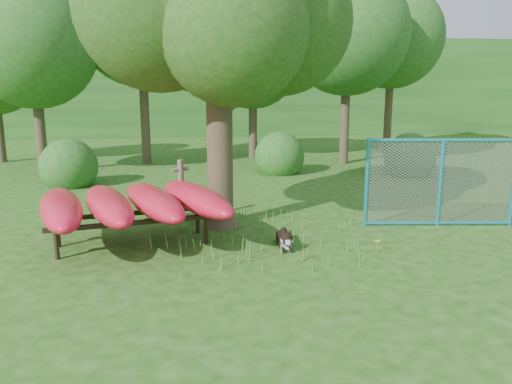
{
  "coord_description": "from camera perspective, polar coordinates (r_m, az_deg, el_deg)",
  "views": [
    {
      "loc": [
        -1.0,
        -8.67,
        3.14
      ],
      "look_at": [
        0.2,
        1.2,
        1.0
      ],
      "focal_mm": 35.0,
      "sensor_mm": 36.0,
      "label": 1
    }
  ],
  "objects": [
    {
      "name": "wooded_hillside",
      "position": [
        36.68,
        -5.49,
        11.87
      ],
      "size": [
        80.0,
        12.0,
        6.0
      ],
      "primitive_type": "cube",
      "color": "#20561C",
      "rests_on": "ground"
    },
    {
      "name": "bg_tree_d",
      "position": [
        20.66,
        10.46,
        17.35
      ],
      "size": [
        4.8,
        4.8,
        7.5
      ],
      "color": "#3B3020",
      "rests_on": "ground"
    },
    {
      "name": "oak_tree",
      "position": [
        11.17,
        -4.61,
        20.64
      ],
      "size": [
        5.88,
        5.18,
        7.19
      ],
      "rotation": [
        0.0,
        0.0,
        -0.18
      ],
      "color": "#3B3020",
      "rests_on": "ground"
    },
    {
      "name": "bg_tree_e",
      "position": [
        24.48,
        15.32,
        16.63
      ],
      "size": [
        4.6,
        4.6,
        7.55
      ],
      "color": "#3B3020",
      "rests_on": "ground"
    },
    {
      "name": "shrub_mid",
      "position": [
        18.2,
        2.66,
        2.19
      ],
      "size": [
        1.8,
        1.8,
        1.8
      ],
      "primitive_type": "sphere",
      "color": "#20561C",
      "rests_on": "ground"
    },
    {
      "name": "wildflower_clump",
      "position": [
        9.85,
        13.71,
        -5.57
      ],
      "size": [
        0.12,
        0.12,
        0.25
      ],
      "rotation": [
        0.0,
        0.0,
        -0.35
      ],
      "color": "#4F8C2E",
      "rests_on": "ground"
    },
    {
      "name": "wooden_post",
      "position": [
        11.7,
        -8.55,
        0.33
      ],
      "size": [
        0.39,
        0.24,
        1.46
      ],
      "rotation": [
        0.0,
        0.0,
        0.43
      ],
      "color": "brown",
      "rests_on": "ground"
    },
    {
      "name": "bg_tree_b",
      "position": [
        20.91,
        -13.07,
        18.63
      ],
      "size": [
        5.2,
        5.2,
        8.22
      ],
      "color": "#3B3020",
      "rests_on": "ground"
    },
    {
      "name": "ground",
      "position": [
        9.27,
        -0.33,
        -7.64
      ],
      "size": [
        80.0,
        80.0,
        0.0
      ],
      "primitive_type": "plane",
      "color": "#1A450D",
      "rests_on": "ground"
    },
    {
      "name": "bg_tree_a",
      "position": [
        19.51,
        -24.17,
        15.07
      ],
      "size": [
        4.4,
        4.4,
        6.7
      ],
      "color": "#3B3020",
      "rests_on": "ground"
    },
    {
      "name": "kayak_rack",
      "position": [
        10.11,
        -14.08,
        -1.27
      ],
      "size": [
        4.31,
        3.85,
        1.12
      ],
      "rotation": [
        0.0,
        0.0,
        0.22
      ],
      "color": "black",
      "rests_on": "ground"
    },
    {
      "name": "bg_tree_c",
      "position": [
        21.83,
        -0.37,
        14.68
      ],
      "size": [
        4.0,
        4.0,
        6.12
      ],
      "color": "#3B3020",
      "rests_on": "ground"
    },
    {
      "name": "shrub_left",
      "position": [
        16.95,
        -20.46,
        0.69
      ],
      "size": [
        1.8,
        1.8,
        1.8
      ],
      "primitive_type": "sphere",
      "color": "#20561C",
      "rests_on": "ground"
    },
    {
      "name": "shrub_right",
      "position": [
        18.55,
        17.04,
        1.86
      ],
      "size": [
        1.8,
        1.8,
        1.8
      ],
      "primitive_type": "sphere",
      "color": "#20561C",
      "rests_on": "ground"
    },
    {
      "name": "husky_dog",
      "position": [
        9.88,
        3.32,
        -5.44
      ],
      "size": [
        0.27,
        1.0,
        0.45
      ],
      "rotation": [
        0.0,
        0.0,
        -0.04
      ],
      "color": "black",
      "rests_on": "ground"
    },
    {
      "name": "fence_section",
      "position": [
        11.92,
        20.33,
        1.02
      ],
      "size": [
        3.39,
        0.46,
        3.32
      ],
      "rotation": [
        0.0,
        0.0,
        -0.11
      ],
      "color": "teal",
      "rests_on": "ground"
    }
  ]
}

